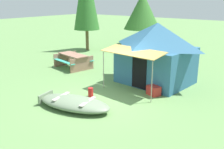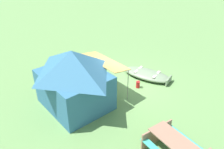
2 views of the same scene
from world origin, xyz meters
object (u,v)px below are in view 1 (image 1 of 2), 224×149
(cooler_box, at_px, (154,90))
(fuel_can, at_px, (91,92))
(canvas_cabin_tent, at_px, (156,52))
(picnic_table, at_px, (73,59))
(pine_tree_back_right, at_px, (142,11))
(beached_rowboat, at_px, (74,103))

(cooler_box, distance_m, fuel_can, 2.59)
(canvas_cabin_tent, bearing_deg, cooler_box, -63.43)
(picnic_table, xyz_separation_m, pine_tree_back_right, (-0.98, 9.06, 2.30))
(beached_rowboat, height_order, picnic_table, picnic_table)
(picnic_table, bearing_deg, beached_rowboat, -44.21)
(picnic_table, bearing_deg, fuel_can, -35.93)
(canvas_cabin_tent, height_order, fuel_can, canvas_cabin_tent)
(beached_rowboat, bearing_deg, canvas_cabin_tent, 78.92)
(canvas_cabin_tent, height_order, pine_tree_back_right, pine_tree_back_right)
(cooler_box, relative_size, fuel_can, 1.41)
(picnic_table, bearing_deg, cooler_box, -10.22)
(beached_rowboat, height_order, canvas_cabin_tent, canvas_cabin_tent)
(fuel_can, xyz_separation_m, pine_tree_back_right, (-4.78, 11.81, 2.61))
(fuel_can, relative_size, pine_tree_back_right, 0.09)
(picnic_table, xyz_separation_m, cooler_box, (5.74, -1.03, -0.31))
(canvas_cabin_tent, distance_m, fuel_can, 3.68)
(beached_rowboat, height_order, pine_tree_back_right, pine_tree_back_right)
(beached_rowboat, distance_m, fuel_can, 1.26)
(beached_rowboat, relative_size, fuel_can, 8.08)
(beached_rowboat, xyz_separation_m, picnic_table, (-4.09, 3.98, 0.29))
(canvas_cabin_tent, xyz_separation_m, fuel_can, (-1.17, -3.25, -1.26))
(canvas_cabin_tent, xyz_separation_m, picnic_table, (-4.97, -0.50, -0.95))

